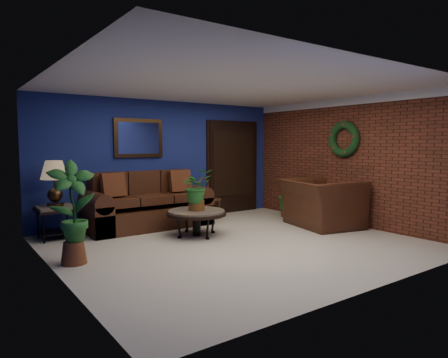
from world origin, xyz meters
TOP-DOWN VIEW (x-y plane):
  - floor at (0.00, 0.00)m, footprint 5.50×5.50m
  - wall_back at (0.00, 2.50)m, footprint 5.50×0.04m
  - wall_left at (-2.75, 0.00)m, footprint 0.04×5.00m
  - wall_right_brick at (2.75, 0.00)m, footprint 0.04×5.00m
  - ceiling at (0.00, 0.00)m, footprint 5.50×5.00m
  - crown_molding at (2.72, 0.00)m, footprint 0.03×5.00m
  - wall_mirror at (-0.60, 2.46)m, footprint 1.02×0.06m
  - closet_door at (1.75, 2.47)m, footprint 1.44×0.06m
  - wreath at (2.69, 0.05)m, footprint 0.16×0.72m
  - sofa at (-0.62, 2.09)m, footprint 2.38×1.03m
  - coffee_table at (-0.24, 0.86)m, footprint 1.04×1.04m
  - end_table at (-2.30, 2.05)m, footprint 0.61×0.61m
  - table_lamp at (-2.30, 2.05)m, footprint 0.44×0.44m
  - side_chair at (0.78, 2.11)m, footprint 0.46×0.46m
  - armchair at (2.15, 0.14)m, footprint 1.51×1.65m
  - coffee_plant at (-0.24, 0.86)m, footprint 0.54×0.47m
  - floor_plant at (2.35, 1.27)m, footprint 0.41×0.34m
  - tall_plant at (-2.45, 0.40)m, footprint 0.65×0.49m

SIDE VIEW (x-z plane):
  - floor at x=0.00m, z-range 0.00..0.00m
  - sofa at x=-0.62m, z-range -0.18..0.89m
  - coffee_table at x=-0.24m, z-range 0.17..0.61m
  - end_table at x=-2.30m, z-range 0.15..0.71m
  - armchair at x=2.15m, z-range 0.00..0.91m
  - floor_plant at x=2.35m, z-range 0.02..0.90m
  - side_chair at x=0.78m, z-range 0.06..0.94m
  - tall_plant at x=-2.45m, z-range 0.05..1.45m
  - coffee_plant at x=-0.24m, z-range 0.48..1.20m
  - table_lamp at x=-2.30m, z-range 0.67..1.41m
  - closet_door at x=1.75m, z-range -0.04..2.14m
  - wall_back at x=0.00m, z-range 0.00..2.50m
  - wall_left at x=-2.75m, z-range 0.00..2.50m
  - wall_right_brick at x=2.75m, z-range 0.00..2.50m
  - wreath at x=2.69m, z-range 1.34..2.06m
  - wall_mirror at x=-0.60m, z-range 1.33..2.10m
  - crown_molding at x=2.72m, z-range 2.36..2.50m
  - ceiling at x=0.00m, z-range 2.49..2.51m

